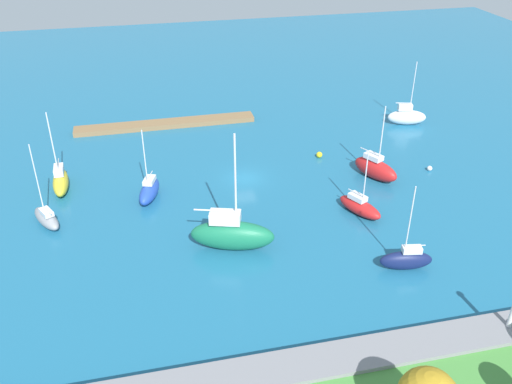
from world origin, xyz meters
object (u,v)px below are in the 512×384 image
(sailboat_yellow_by_breakwater, at_px, (60,181))
(sailboat_white_off_beacon, at_px, (407,116))
(sailboat_blue_east_end, at_px, (149,190))
(sailboat_red_center_basin, at_px, (360,206))
(sailboat_red_along_channel, at_px, (375,168))
(sailboat_gray_mid_basin, at_px, (47,218))
(sailboat_navy_outer_mooring, at_px, (406,259))
(sailboat_green_lone_south, at_px, (232,234))
(mooring_buoy_yellow, at_px, (319,155))
(mooring_buoy_white, at_px, (430,168))
(pier_dock, at_px, (166,124))

(sailboat_yellow_by_breakwater, bearing_deg, sailboat_white_off_beacon, 97.83)
(sailboat_blue_east_end, height_order, sailboat_yellow_by_breakwater, sailboat_yellow_by_breakwater)
(sailboat_red_center_basin, xyz_separation_m, sailboat_red_along_channel, (-4.74, -6.92, 0.38))
(sailboat_gray_mid_basin, bearing_deg, sailboat_red_center_basin, -127.06)
(sailboat_navy_outer_mooring, xyz_separation_m, sailboat_red_along_channel, (-4.25, -16.53, 0.24))
(sailboat_green_lone_south, distance_m, sailboat_red_along_channel, 21.37)
(sailboat_yellow_by_breakwater, distance_m, sailboat_red_along_channel, 36.00)
(sailboat_red_along_channel, bearing_deg, sailboat_green_lone_south, -90.13)
(sailboat_red_along_channel, height_order, mooring_buoy_yellow, sailboat_red_along_channel)
(sailboat_gray_mid_basin, height_order, sailboat_red_along_channel, sailboat_red_along_channel)
(mooring_buoy_white, bearing_deg, sailboat_navy_outer_mooring, 55.64)
(sailboat_yellow_by_breakwater, height_order, sailboat_red_along_channel, sailboat_yellow_by_breakwater)
(sailboat_white_off_beacon, distance_m, sailboat_blue_east_end, 38.90)
(sailboat_red_center_basin, bearing_deg, sailboat_red_along_channel, 118.24)
(pier_dock, relative_size, sailboat_red_center_basin, 3.39)
(mooring_buoy_yellow, bearing_deg, pier_dock, -38.39)
(sailboat_yellow_by_breakwater, xyz_separation_m, mooring_buoy_white, (-42.78, 5.18, -0.76))
(sailboat_gray_mid_basin, relative_size, sailboat_red_along_channel, 0.99)
(sailboat_yellow_by_breakwater, relative_size, sailboat_red_along_channel, 1.05)
(sailboat_green_lone_south, distance_m, mooring_buoy_white, 28.03)
(sailboat_blue_east_end, relative_size, sailboat_red_along_channel, 0.92)
(sailboat_gray_mid_basin, xyz_separation_m, mooring_buoy_yellow, (-31.83, -8.32, -0.43))
(sailboat_white_off_beacon, bearing_deg, sailboat_navy_outer_mooring, -101.59)
(sailboat_white_off_beacon, bearing_deg, mooring_buoy_yellow, -139.92)
(pier_dock, height_order, sailboat_navy_outer_mooring, sailboat_navy_outer_mooring)
(sailboat_navy_outer_mooring, height_order, sailboat_red_along_channel, sailboat_red_along_channel)
(sailboat_green_lone_south, distance_m, mooring_buoy_yellow, 21.85)
(sailboat_red_center_basin, relative_size, sailboat_blue_east_end, 0.89)
(pier_dock, distance_m, sailboat_red_along_channel, 30.73)
(sailboat_red_center_basin, height_order, sailboat_gray_mid_basin, sailboat_gray_mid_basin)
(sailboat_red_center_basin, distance_m, mooring_buoy_yellow, 13.45)
(pier_dock, height_order, sailboat_red_center_basin, sailboat_red_center_basin)
(mooring_buoy_yellow, bearing_deg, sailboat_red_along_channel, 125.29)
(sailboat_gray_mid_basin, relative_size, sailboat_green_lone_south, 0.75)
(sailboat_blue_east_end, relative_size, mooring_buoy_white, 13.57)
(pier_dock, xyz_separation_m, sailboat_navy_outer_mooring, (-18.37, 37.31, 0.67))
(sailboat_red_center_basin, bearing_deg, sailboat_white_off_beacon, 115.81)
(pier_dock, relative_size, sailboat_red_along_channel, 2.79)
(sailboat_navy_outer_mooring, distance_m, sailboat_red_along_channel, 17.06)
(pier_dock, relative_size, sailboat_green_lone_south, 2.11)
(pier_dock, xyz_separation_m, sailboat_yellow_by_breakwater, (12.98, 15.41, 0.73))
(sailboat_red_center_basin, xyz_separation_m, sailboat_white_off_beacon, (-15.53, -20.72, 0.35))
(pier_dock, distance_m, mooring_buoy_white, 36.23)
(pier_dock, bearing_deg, mooring_buoy_yellow, 141.61)
(sailboat_yellow_by_breakwater, height_order, sailboat_green_lone_south, sailboat_green_lone_south)
(sailboat_navy_outer_mooring, relative_size, sailboat_green_lone_south, 0.72)
(sailboat_green_lone_south, bearing_deg, sailboat_yellow_by_breakwater, 154.93)
(sailboat_blue_east_end, bearing_deg, pier_dock, -171.04)
(sailboat_white_off_beacon, height_order, sailboat_green_lone_south, sailboat_green_lone_south)
(pier_dock, xyz_separation_m, sailboat_white_off_beacon, (-33.41, 6.98, 0.88))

